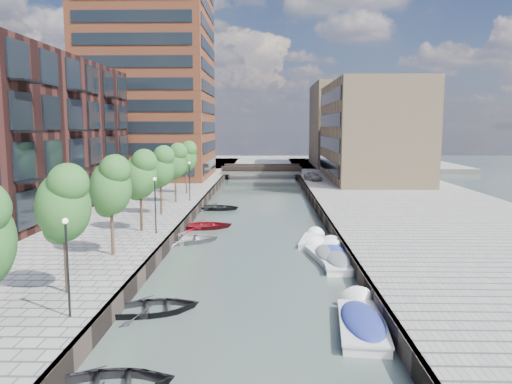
{
  "coord_description": "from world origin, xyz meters",
  "views": [
    {
      "loc": [
        0.89,
        -11.47,
        8.77
      ],
      "look_at": [
        0.0,
        28.38,
        3.5
      ],
      "focal_mm": 35.0,
      "sensor_mm": 36.0,
      "label": 1
    }
  ],
  "objects_px": {
    "sloop_2": "(205,228)",
    "motorboat_4": "(337,260)",
    "tree_4": "(160,166)",
    "sloop_3": "(186,243)",
    "car": "(313,176)",
    "tree_6": "(186,156)",
    "tree_2": "(111,184)",
    "motorboat_0": "(361,322)",
    "motorboat_2": "(313,241)",
    "tree_5": "(175,160)",
    "tree_1": "(63,202)",
    "sloop_0": "(153,312)",
    "motorboat_3": "(334,255)",
    "tree_3": "(140,173)",
    "bridge": "(262,170)",
    "sloop_4": "(217,210)",
    "motorboat_1": "(326,255)"
  },
  "relations": [
    {
      "from": "sloop_2",
      "to": "motorboat_4",
      "type": "height_order",
      "value": "motorboat_4"
    },
    {
      "from": "tree_6",
      "to": "sloop_2",
      "type": "xyz_separation_m",
      "value": [
        3.99,
        -15.27,
        -5.31
      ]
    },
    {
      "from": "tree_1",
      "to": "tree_6",
      "type": "height_order",
      "value": "same"
    },
    {
      "from": "sloop_3",
      "to": "motorboat_0",
      "type": "bearing_deg",
      "value": -163.3
    },
    {
      "from": "bridge",
      "to": "sloop_4",
      "type": "bearing_deg",
      "value": -98.02
    },
    {
      "from": "sloop_0",
      "to": "motorboat_1",
      "type": "bearing_deg",
      "value": -59.07
    },
    {
      "from": "tree_5",
      "to": "car",
      "type": "relative_size",
      "value": 1.6
    },
    {
      "from": "tree_2",
      "to": "car",
      "type": "xyz_separation_m",
      "value": [
        16.0,
        42.19,
        -3.68
      ]
    },
    {
      "from": "sloop_0",
      "to": "motorboat_1",
      "type": "distance_m",
      "value": 13.67
    },
    {
      "from": "car",
      "to": "tree_1",
      "type": "bearing_deg",
      "value": -130.51
    },
    {
      "from": "tree_1",
      "to": "motorboat_4",
      "type": "height_order",
      "value": "tree_1"
    },
    {
      "from": "tree_1",
      "to": "tree_2",
      "type": "height_order",
      "value": "same"
    },
    {
      "from": "tree_2",
      "to": "motorboat_3",
      "type": "relative_size",
      "value": 1.06
    },
    {
      "from": "car",
      "to": "tree_4",
      "type": "bearing_deg",
      "value": -142.06
    },
    {
      "from": "tree_5",
      "to": "sloop_4",
      "type": "height_order",
      "value": "tree_5"
    },
    {
      "from": "sloop_2",
      "to": "sloop_0",
      "type": "bearing_deg",
      "value": 171.79
    },
    {
      "from": "tree_2",
      "to": "sloop_2",
      "type": "bearing_deg",
      "value": 72.59
    },
    {
      "from": "tree_4",
      "to": "sloop_2",
      "type": "relative_size",
      "value": 1.24
    },
    {
      "from": "tree_6",
      "to": "car",
      "type": "xyz_separation_m",
      "value": [
        16.0,
        14.19,
        -3.68
      ]
    },
    {
      "from": "tree_1",
      "to": "tree_5",
      "type": "distance_m",
      "value": 28.0
    },
    {
      "from": "tree_5",
      "to": "tree_3",
      "type": "bearing_deg",
      "value": -90.0
    },
    {
      "from": "sloop_2",
      "to": "tree_4",
      "type": "bearing_deg",
      "value": 64.15
    },
    {
      "from": "motorboat_1",
      "to": "car",
      "type": "distance_m",
      "value": 39.22
    },
    {
      "from": "motorboat_2",
      "to": "car",
      "type": "relative_size",
      "value": 1.27
    },
    {
      "from": "sloop_2",
      "to": "motorboat_0",
      "type": "distance_m",
      "value": 23.16
    },
    {
      "from": "tree_1",
      "to": "sloop_4",
      "type": "height_order",
      "value": "tree_1"
    },
    {
      "from": "tree_6",
      "to": "sloop_2",
      "type": "relative_size",
      "value": 1.24
    },
    {
      "from": "tree_1",
      "to": "tree_5",
      "type": "bearing_deg",
      "value": 90.0
    },
    {
      "from": "motorboat_0",
      "to": "motorboat_2",
      "type": "bearing_deg",
      "value": 92.35
    },
    {
      "from": "tree_6",
      "to": "motorboat_0",
      "type": "xyz_separation_m",
      "value": [
        13.57,
        -36.35,
        -5.08
      ]
    },
    {
      "from": "bridge",
      "to": "tree_5",
      "type": "bearing_deg",
      "value": -104.44
    },
    {
      "from": "tree_5",
      "to": "sloop_2",
      "type": "height_order",
      "value": "tree_5"
    },
    {
      "from": "tree_6",
      "to": "sloop_3",
      "type": "relative_size",
      "value": 1.2
    },
    {
      "from": "sloop_3",
      "to": "car",
      "type": "relative_size",
      "value": 1.34
    },
    {
      "from": "tree_3",
      "to": "car",
      "type": "height_order",
      "value": "tree_3"
    },
    {
      "from": "sloop_0",
      "to": "motorboat_0",
      "type": "height_order",
      "value": "motorboat_0"
    },
    {
      "from": "motorboat_4",
      "to": "tree_5",
      "type": "bearing_deg",
      "value": 126.08
    },
    {
      "from": "tree_2",
      "to": "motorboat_4",
      "type": "relative_size",
      "value": 1.06
    },
    {
      "from": "tree_5",
      "to": "car",
      "type": "bearing_deg",
      "value": 52.95
    },
    {
      "from": "bridge",
      "to": "motorboat_0",
      "type": "xyz_separation_m",
      "value": [
        5.07,
        -62.35,
        -1.16
      ]
    },
    {
      "from": "sloop_2",
      "to": "motorboat_4",
      "type": "relative_size",
      "value": 0.85
    },
    {
      "from": "tree_6",
      "to": "car",
      "type": "bearing_deg",
      "value": 41.58
    },
    {
      "from": "tree_6",
      "to": "motorboat_4",
      "type": "relative_size",
      "value": 1.06
    },
    {
      "from": "car",
      "to": "motorboat_4",
      "type": "bearing_deg",
      "value": -115.46
    },
    {
      "from": "tree_4",
      "to": "tree_3",
      "type": "bearing_deg",
      "value": -90.0
    },
    {
      "from": "tree_6",
      "to": "motorboat_4",
      "type": "height_order",
      "value": "tree_6"
    },
    {
      "from": "tree_6",
      "to": "sloop_0",
      "type": "relative_size",
      "value": 1.33
    },
    {
      "from": "tree_5",
      "to": "sloop_0",
      "type": "height_order",
      "value": "tree_5"
    },
    {
      "from": "motorboat_3",
      "to": "car",
      "type": "relative_size",
      "value": 1.51
    },
    {
      "from": "tree_4",
      "to": "sloop_3",
      "type": "bearing_deg",
      "value": -63.84
    }
  ]
}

